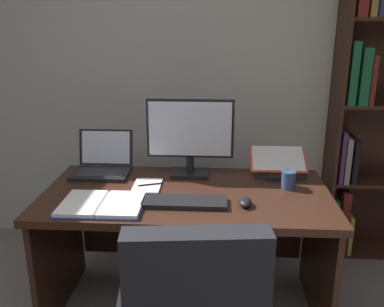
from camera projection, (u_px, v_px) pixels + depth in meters
name	position (u px, v px, depth m)	size (l,w,h in m)	color
wall_back	(189.00, 66.00, 2.97)	(4.81, 0.12, 2.60)	beige
desk	(187.00, 219.00, 2.37)	(1.53, 0.78, 0.73)	#381E14
monitor	(190.00, 137.00, 2.42)	(0.50, 0.16, 0.45)	black
laptop	(103.00, 164.00, 2.50)	(0.33, 0.29, 0.24)	black
keyboard	(185.00, 202.00, 2.08)	(0.42, 0.15, 0.02)	black
computer_mouse	(245.00, 202.00, 2.06)	(0.06, 0.10, 0.04)	black
reading_stand_with_book	(278.00, 162.00, 2.49)	(0.33, 0.26, 0.14)	black
open_binder	(102.00, 204.00, 2.05)	(0.41, 0.31, 0.02)	navy
notepad	(147.00, 186.00, 2.30)	(0.15, 0.21, 0.01)	white
pen	(151.00, 184.00, 2.30)	(0.01, 0.01, 0.14)	black
coffee_mug	(289.00, 180.00, 2.27)	(0.08, 0.08, 0.10)	#334C7A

